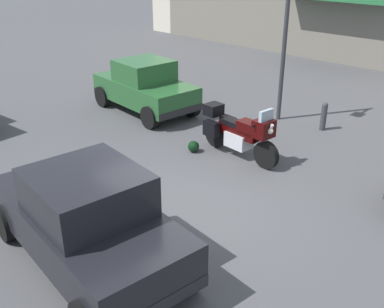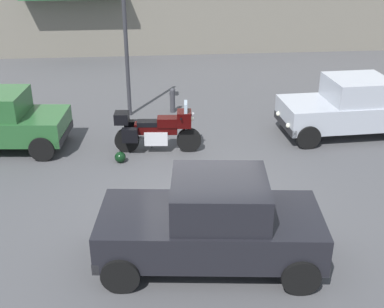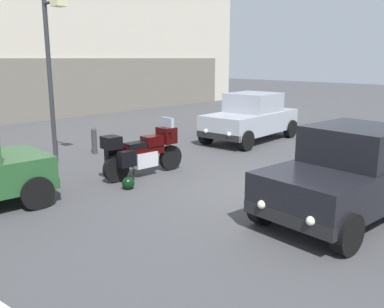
# 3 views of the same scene
# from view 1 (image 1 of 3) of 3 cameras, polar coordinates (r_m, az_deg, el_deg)

# --- Properties ---
(ground_plane) EXTENTS (80.00, 80.00, 0.00)m
(ground_plane) POSITION_cam_1_polar(r_m,az_deg,el_deg) (8.57, -0.81, -7.42)
(ground_plane) COLOR #424244
(motorcycle) EXTENTS (2.26, 0.81, 1.36)m
(motorcycle) POSITION_cam_1_polar(r_m,az_deg,el_deg) (10.61, 5.96, 2.82)
(motorcycle) COLOR black
(motorcycle) RESTS_ON ground
(helmet) EXTENTS (0.28, 0.28, 0.28)m
(helmet) POSITION_cam_1_polar(r_m,az_deg,el_deg) (10.95, 0.20, 0.95)
(helmet) COLOR black
(helmet) RESTS_ON ground
(car_hatchback_near) EXTENTS (3.99, 2.15, 1.64)m
(car_hatchback_near) POSITION_cam_1_polar(r_m,az_deg,el_deg) (7.08, -13.23, -8.02)
(car_hatchback_near) COLOR black
(car_hatchback_near) RESTS_ON ground
(car_compact_side) EXTENTS (3.57, 1.97, 1.56)m
(car_compact_side) POSITION_cam_1_polar(r_m,az_deg,el_deg) (13.64, -5.99, 8.49)
(car_compact_side) COLOR #235128
(car_compact_side) RESTS_ON ground
(streetlamp_curbside) EXTENTS (0.28, 0.94, 4.26)m
(streetlamp_curbside) POSITION_cam_1_polar(r_m,az_deg,el_deg) (12.60, 11.41, 15.50)
(streetlamp_curbside) COLOR #2D2D33
(streetlamp_curbside) RESTS_ON ground
(bollard_curbside) EXTENTS (0.16, 0.16, 0.79)m
(bollard_curbside) POSITION_cam_1_polar(r_m,az_deg,el_deg) (12.72, 16.37, 4.73)
(bollard_curbside) COLOR #333338
(bollard_curbside) RESTS_ON ground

